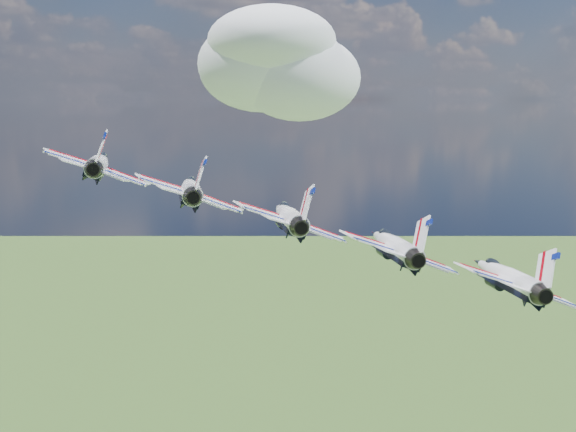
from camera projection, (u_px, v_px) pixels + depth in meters
name	position (u px, v px, depth m)	size (l,w,h in m)	color
cloud_far	(232.00, 59.00, 250.79)	(68.15, 53.54, 26.77)	white
jet_0	(99.00, 164.00, 89.21)	(11.24, 16.64, 4.97)	white
jet_1	(190.00, 189.00, 86.21)	(11.24, 16.64, 4.97)	white
jet_2	(288.00, 216.00, 83.21)	(11.24, 16.64, 4.97)	white
jet_3	(393.00, 245.00, 80.22)	(11.24, 16.64, 4.97)	white
jet_4	(506.00, 277.00, 77.22)	(11.24, 16.64, 4.97)	white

